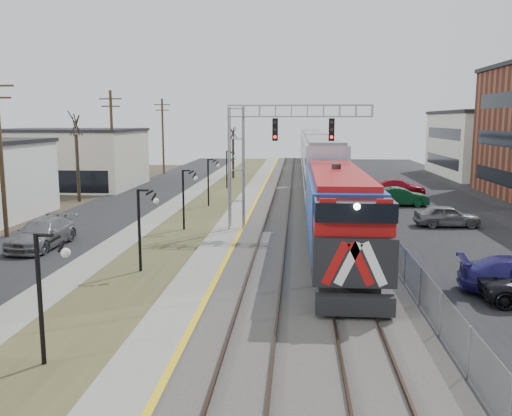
# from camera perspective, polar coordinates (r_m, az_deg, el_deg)

# --- Properties ---
(street_west) EXTENTS (7.00, 120.00, 0.04)m
(street_west) POSITION_cam_1_polar(r_m,az_deg,el_deg) (44.71, -15.17, -0.31)
(street_west) COLOR black
(street_west) RESTS_ON ground
(sidewalk) EXTENTS (2.00, 120.00, 0.08)m
(sidewalk) POSITION_cam_1_polar(r_m,az_deg,el_deg) (43.41, -9.57, -0.37)
(sidewalk) COLOR gray
(sidewalk) RESTS_ON ground
(grass_median) EXTENTS (4.00, 120.00, 0.06)m
(grass_median) POSITION_cam_1_polar(r_m,az_deg,el_deg) (42.80, -5.67, -0.43)
(grass_median) COLOR #444927
(grass_median) RESTS_ON ground
(platform) EXTENTS (2.00, 120.00, 0.24)m
(platform) POSITION_cam_1_polar(r_m,az_deg,el_deg) (42.37, -1.67, -0.37)
(platform) COLOR gray
(platform) RESTS_ON ground
(ballast_bed) EXTENTS (8.00, 120.00, 0.20)m
(ballast_bed) POSITION_cam_1_polar(r_m,az_deg,el_deg) (42.14, 5.11, -0.48)
(ballast_bed) COLOR #595651
(ballast_bed) RESTS_ON ground
(parking_lot) EXTENTS (16.00, 120.00, 0.04)m
(parking_lot) POSITION_cam_1_polar(r_m,az_deg,el_deg) (44.00, 20.93, -0.75)
(parking_lot) COLOR black
(parking_lot) RESTS_ON ground
(platform_edge) EXTENTS (0.24, 120.00, 0.01)m
(platform_edge) POSITION_cam_1_polar(r_m,az_deg,el_deg) (42.26, -0.48, -0.22)
(platform_edge) COLOR gold
(platform_edge) RESTS_ON platform
(track_near) EXTENTS (1.58, 120.00, 0.15)m
(track_near) POSITION_cam_1_polar(r_m,az_deg,el_deg) (42.13, 2.39, -0.21)
(track_near) COLOR #2D2119
(track_near) RESTS_ON ballast_bed
(track_far) EXTENTS (1.58, 120.00, 0.15)m
(track_far) POSITION_cam_1_polar(r_m,az_deg,el_deg) (42.16, 7.15, -0.27)
(track_far) COLOR #2D2119
(track_far) RESTS_ON ballast_bed
(train) EXTENTS (3.00, 85.85, 5.33)m
(train) POSITION_cam_1_polar(r_m,az_deg,el_deg) (63.21, 6.27, 5.31)
(train) COLOR #133A9E
(train) RESTS_ON ground
(signal_gantry) EXTENTS (9.00, 1.07, 8.15)m
(signal_gantry) POSITION_cam_1_polar(r_m,az_deg,el_deg) (34.64, 0.75, 6.59)
(signal_gantry) COLOR gray
(signal_gantry) RESTS_ON ground
(lampposts) EXTENTS (0.14, 62.14, 4.00)m
(lampposts) POSITION_cam_1_polar(r_m,az_deg,el_deg) (26.42, -12.01, -2.28)
(lampposts) COLOR black
(lampposts) RESTS_ON ground
(utility_poles) EXTENTS (0.28, 80.28, 10.00)m
(utility_poles) POSITION_cam_1_polar(r_m,az_deg,el_deg) (36.33, -25.27, 4.91)
(utility_poles) COLOR #4C3823
(utility_poles) RESTS_ON ground
(fence) EXTENTS (0.04, 120.00, 1.60)m
(fence) POSITION_cam_1_polar(r_m,az_deg,el_deg) (42.30, 10.82, 0.39)
(fence) COLOR gray
(fence) RESTS_ON ground
(bare_trees) EXTENTS (12.30, 42.30, 5.95)m
(bare_trees) POSITION_cam_1_polar(r_m,az_deg,el_deg) (48.41, -15.07, 3.60)
(bare_trees) COLOR #382D23
(bare_trees) RESTS_ON ground
(car_lot_e) EXTENTS (4.38, 1.88, 1.47)m
(car_lot_e) POSITION_cam_1_polar(r_m,az_deg,el_deg) (38.90, 19.47, -0.84)
(car_lot_e) COLOR slate
(car_lot_e) RESTS_ON ground
(car_lot_f) EXTENTS (4.69, 1.77, 1.53)m
(car_lot_f) POSITION_cam_1_polar(r_m,az_deg,el_deg) (47.25, 14.94, 1.11)
(car_lot_f) COLOR #0C4020
(car_lot_f) RESTS_ON ground
(car_street_b) EXTENTS (2.39, 5.56, 1.60)m
(car_street_b) POSITION_cam_1_polar(r_m,az_deg,el_deg) (33.02, -21.60, -2.57)
(car_street_b) COLOR slate
(car_street_b) RESTS_ON ground
(car_lot_g) EXTENTS (5.03, 2.25, 1.43)m
(car_lot_g) POSITION_cam_1_polar(r_m,az_deg,el_deg) (54.58, 14.89, 2.12)
(car_lot_g) COLOR maroon
(car_lot_g) RESTS_ON ground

